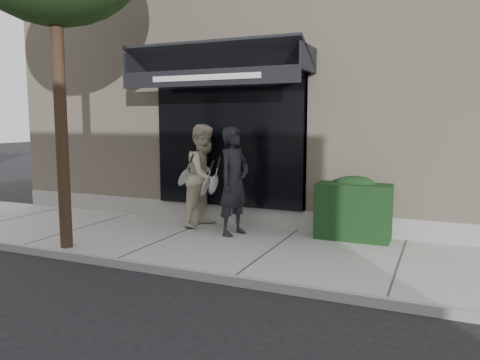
% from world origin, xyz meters
% --- Properties ---
extents(ground, '(80.00, 80.00, 0.00)m').
position_xyz_m(ground, '(0.00, 0.00, 0.00)').
color(ground, black).
rests_on(ground, ground).
extents(sidewalk, '(20.00, 3.00, 0.12)m').
position_xyz_m(sidewalk, '(0.00, 0.00, 0.06)').
color(sidewalk, gray).
rests_on(sidewalk, ground).
extents(curb, '(20.00, 0.10, 0.14)m').
position_xyz_m(curb, '(0.00, -1.55, 0.07)').
color(curb, gray).
rests_on(curb, ground).
extents(building_facade, '(14.30, 8.04, 5.64)m').
position_xyz_m(building_facade, '(-0.01, 4.96, 2.74)').
color(building_facade, '#BAA78E').
rests_on(building_facade, ground).
extents(hedge, '(1.30, 0.70, 1.14)m').
position_xyz_m(hedge, '(1.10, 1.25, 0.66)').
color(hedge, black).
rests_on(hedge, sidewalk).
extents(pedestrian_front, '(0.84, 0.92, 2.01)m').
position_xyz_m(pedestrian_front, '(-0.99, 0.64, 1.12)').
color(pedestrian_front, black).
rests_on(pedestrian_front, sidewalk).
extents(pedestrian_back, '(0.94, 1.11, 2.04)m').
position_xyz_m(pedestrian_back, '(-1.83, 1.09, 1.14)').
color(pedestrian_back, beige).
rests_on(pedestrian_back, sidewalk).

